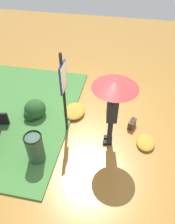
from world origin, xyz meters
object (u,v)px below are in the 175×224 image
info_sign_post (64,87)px  handbag (132,124)px  person_with_umbrella (114,97)px  trash_bin (35,148)px

info_sign_post → handbag: bearing=104.5°
handbag → info_sign_post: bearing=-75.5°
info_sign_post → handbag: 2.21m
person_with_umbrella → info_sign_post: info_sign_post is taller
person_with_umbrella → trash_bin: person_with_umbrella is taller
handbag → trash_bin: bearing=-54.8°
handbag → person_with_umbrella: bearing=-36.8°
person_with_umbrella → trash_bin: (0.81, -1.63, -1.13)m
info_sign_post → handbag: info_sign_post is taller
info_sign_post → trash_bin: bearing=-22.5°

